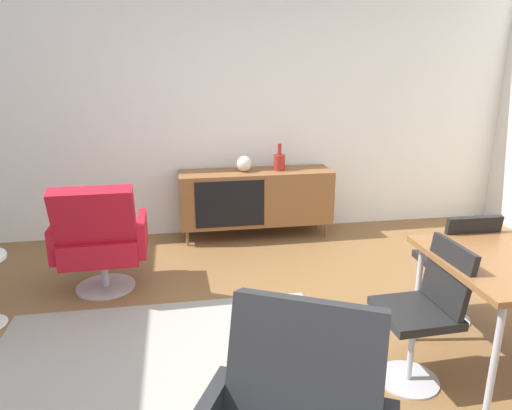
{
  "coord_description": "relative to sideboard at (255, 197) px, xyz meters",
  "views": [
    {
      "loc": [
        -0.56,
        -2.45,
        1.81
      ],
      "look_at": [
        -0.02,
        0.73,
        0.83
      ],
      "focal_mm": 33.12,
      "sensor_mm": 36.0,
      "label": 1
    }
  ],
  "objects": [
    {
      "name": "dining_chair_near_window",
      "position": [
        0.55,
        -2.55,
        0.03
      ],
      "size": [
        0.44,
        0.42,
        0.86
      ],
      "color": "black",
      "rests_on": "ground_plane"
    },
    {
      "name": "vase_sculptural_dark",
      "position": [
        0.25,
        0.0,
        0.37
      ],
      "size": [
        0.12,
        0.12,
        0.28
      ],
      "color": "maroon",
      "rests_on": "sideboard"
    },
    {
      "name": "sideboard",
      "position": [
        0.0,
        0.0,
        0.0
      ],
      "size": [
        1.6,
        0.45,
        0.72
      ],
      "color": "brown",
      "rests_on": "ground_plane"
    },
    {
      "name": "lounge_chair_red",
      "position": [
        -1.44,
        -1.07,
        0.03
      ],
      "size": [
        0.73,
        0.67,
        0.95
      ],
      "color": "red",
      "rests_on": "ground_plane"
    },
    {
      "name": "vase_cobalt",
      "position": [
        -0.12,
        0.0,
        0.36
      ],
      "size": [
        0.16,
        0.16,
        0.16
      ],
      "color": "beige",
      "rests_on": "sideboard"
    },
    {
      "name": "ground_plane",
      "position": [
        -0.24,
        -2.3,
        -0.44
      ],
      "size": [
        8.32,
        8.32,
        0.0
      ],
      "primitive_type": "plane",
      "color": "brown"
    },
    {
      "name": "dining_chair_back_left",
      "position": [
        1.08,
        -2.0,
        0.03
      ],
      "size": [
        0.41,
        0.43,
        0.86
      ],
      "color": "black",
      "rests_on": "ground_plane"
    },
    {
      "name": "wall_back",
      "position": [
        -0.24,
        0.3,
        0.96
      ],
      "size": [
        6.8,
        0.12,
        2.8
      ],
      "primitive_type": "cube",
      "color": "white",
      "rests_on": "ground_plane"
    },
    {
      "name": "area_rug",
      "position": [
        -0.95,
        -2.22,
        -0.44
      ],
      "size": [
        2.2,
        1.7,
        0.01
      ],
      "primitive_type": "cube",
      "color": "gray",
      "rests_on": "ground_plane"
    }
  ]
}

